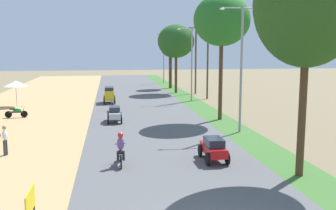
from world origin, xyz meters
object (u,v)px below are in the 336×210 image
streetlamp_near (241,61)px  motorbike_ahead_second (112,105)px  parked_motorbike_third (17,112)px  car_sedan_red (213,148)px  vendor_umbrella (16,83)px  median_tree_second (222,20)px  streetlamp_mid (192,59)px  utility_pole_near (196,58)px  street_signboard (30,205)px  pedestrian_on_shoulder (5,139)px  motorbike_foreground_rider (121,150)px  streetlamp_far (164,55)px  utility_pole_far (208,53)px  median_tree_nearest (308,4)px  car_van_yellow (109,94)px  median_tree_third (176,41)px  median_tree_fourth (170,45)px  car_sedan_silver (115,113)px

streetlamp_near → motorbike_ahead_second: streetlamp_near is taller
parked_motorbike_third → car_sedan_red: size_ratio=0.80×
vendor_umbrella → streetlamp_near: bearing=-39.1°
median_tree_second → streetlamp_mid: size_ratio=1.26×
median_tree_second → utility_pole_near: 18.16m
street_signboard → pedestrian_on_shoulder: bearing=108.1°
motorbike_ahead_second → pedestrian_on_shoulder: bearing=-112.6°
vendor_umbrella → motorbike_foreground_rider: bearing=-65.5°
streetlamp_far → utility_pole_near: bearing=-82.4°
vendor_umbrella → utility_pole_near: 21.41m
streetlamp_near → utility_pole_far: 17.56m
median_tree_nearest → car_van_yellow: (-8.42, 24.39, -6.58)m
vendor_umbrella → median_tree_nearest: size_ratio=0.25×
median_tree_second → car_sedan_red: (-3.57, -11.08, -7.11)m
pedestrian_on_shoulder → streetlamp_far: size_ratio=0.20×
car_sedan_red → motorbike_foreground_rider: motorbike_foreground_rider is taller
parked_motorbike_third → street_signboard: bearing=-76.3°
median_tree_third → utility_pole_near: (2.35, -0.85, -2.01)m
street_signboard → vendor_umbrella: bearing=103.4°
median_tree_third → median_tree_fourth: (0.20, 5.80, -0.48)m
vendor_umbrella → median_tree_third: (17.37, 8.89, 4.23)m
car_sedan_red → streetlamp_mid: bearing=80.8°
parked_motorbike_third → car_sedan_red: bearing=-48.4°
median_tree_third → utility_pole_near: utility_pole_near is taller
median_tree_second → utility_pole_near: (1.98, 17.74, -3.32)m
median_tree_second → median_tree_third: median_tree_second is taller
median_tree_fourth → streetlamp_far: 8.17m
car_sedan_silver → car_van_yellow: size_ratio=0.94×
vendor_umbrella → median_tree_nearest: 29.76m
median_tree_third → car_sedan_red: 30.40m
median_tree_nearest → streetlamp_mid: (0.35, 24.82, -3.03)m
motorbike_foreground_rider → car_sedan_red: bearing=0.7°
parked_motorbike_third → streetlamp_near: 18.69m
median_tree_fourth → utility_pole_far: size_ratio=0.79×
pedestrian_on_shoulder → median_tree_nearest: 16.39m
pedestrian_on_shoulder → median_tree_nearest: bearing=-21.3°
street_signboard → median_tree_fourth: bearing=75.5°
parked_motorbike_third → streetlamp_near: (16.34, -7.98, 4.32)m
median_tree_third → motorbike_ahead_second: bearing=-121.9°
car_sedan_silver → motorbike_ahead_second: (-0.11, 5.43, -0.17)m
streetlamp_near → car_sedan_silver: bearing=150.0°
street_signboard → vendor_umbrella: 28.52m
parked_motorbike_third → car_sedan_silver: bearing=-21.6°
motorbike_foreground_rider → pedestrian_on_shoulder: bearing=155.5°
streetlamp_mid → streetlamp_far: size_ratio=0.99×
streetlamp_far → motorbike_ahead_second: bearing=-107.5°
median_tree_second → streetlamp_near: 5.58m
vendor_umbrella → median_tree_second: (17.74, -9.71, 5.54)m
median_tree_third → streetlamp_far: size_ratio=1.08×
median_tree_nearest → car_sedan_red: size_ratio=4.55×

